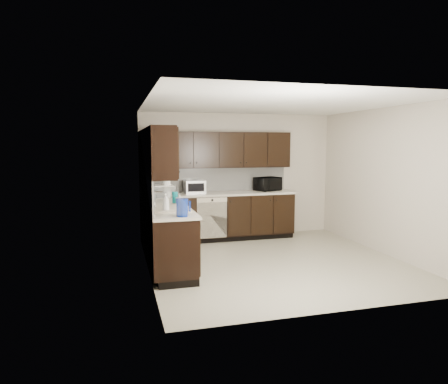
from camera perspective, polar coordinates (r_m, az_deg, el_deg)
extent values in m
plane|color=#A19C85|center=(6.58, 7.25, -9.84)|extent=(4.00, 4.00, 0.00)
plane|color=white|center=(6.34, 7.60, 12.38)|extent=(4.00, 4.00, 0.00)
cube|color=#B9AF9E|center=(8.21, 2.05, 2.42)|extent=(4.00, 0.02, 2.50)
cube|color=#B9AF9E|center=(5.87, -10.92, 0.54)|extent=(0.02, 4.00, 2.50)
cube|color=#B9AF9E|center=(7.34, 22.00, 1.40)|extent=(0.02, 4.00, 2.50)
cube|color=#B9AF9E|center=(4.57, 17.09, -1.40)|extent=(4.00, 0.02, 2.50)
cube|color=black|center=(7.89, -0.80, -3.62)|extent=(3.00, 0.60, 0.90)
cube|color=black|center=(6.33, -8.24, -6.31)|extent=(0.60, 2.20, 0.90)
cube|color=black|center=(8.00, -0.85, -6.40)|extent=(3.00, 0.54, 0.10)
cube|color=black|center=(6.43, -7.91, -9.78)|extent=(0.54, 2.20, 0.10)
cube|color=#BBB3A3|center=(7.82, -0.81, -0.23)|extent=(3.03, 0.63, 0.04)
cube|color=#BBB3A3|center=(6.24, -8.31, -2.10)|extent=(0.63, 2.23, 0.04)
cube|color=silver|center=(8.07, -1.32, 1.85)|extent=(3.00, 0.02, 0.48)
cube|color=silver|center=(6.47, -11.21, 0.48)|extent=(0.02, 2.80, 0.48)
cube|color=black|center=(7.89, -1.06, 6.02)|extent=(3.00, 0.33, 0.70)
cube|color=black|center=(6.28, -9.82, 5.72)|extent=(0.33, 2.47, 0.70)
cube|color=beige|center=(7.56, -1.72, -3.70)|extent=(0.58, 0.02, 0.78)
cube|color=beige|center=(7.50, -1.72, -1.15)|extent=(0.58, 0.03, 0.08)
cylinder|color=black|center=(7.48, -1.69, -1.17)|extent=(0.04, 0.02, 0.04)
cube|color=beige|center=(5.94, -7.78, -2.30)|extent=(0.54, 0.82, 0.03)
cube|color=beige|center=(5.76, -7.50, -3.44)|extent=(0.42, 0.34, 0.16)
cube|color=beige|center=(6.15, -8.01, -2.79)|extent=(0.42, 0.34, 0.16)
cylinder|color=silver|center=(5.90, -9.92, -1.17)|extent=(0.03, 0.03, 0.26)
cylinder|color=silver|center=(5.89, -9.45, 0.00)|extent=(0.14, 0.02, 0.02)
cylinder|color=#B2B2B7|center=(5.75, -7.51, -3.14)|extent=(0.20, 0.20, 0.10)
imported|color=black|center=(8.18, 6.26, 1.15)|extent=(0.59, 0.50, 0.28)
imported|color=gray|center=(6.23, -6.37, -1.04)|extent=(0.11, 0.11, 0.19)
imported|color=gray|center=(5.69, -8.32, -1.48)|extent=(0.13, 0.13, 0.25)
cube|color=silver|center=(7.77, -4.23, 0.77)|extent=(0.40, 0.31, 0.25)
cube|color=silver|center=(7.25, -9.47, 0.10)|extent=(0.62, 0.53, 0.21)
cylinder|color=#102D97|center=(5.25, -5.99, -2.22)|extent=(0.21, 0.21, 0.24)
cylinder|color=#0D8491|center=(6.34, -7.02, -0.86)|extent=(0.11, 0.11, 0.20)
cylinder|color=white|center=(7.26, -8.20, 0.50)|extent=(0.15, 0.15, 0.30)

